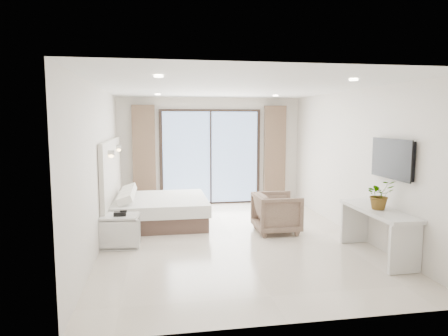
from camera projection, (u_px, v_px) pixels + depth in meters
The scene contains 8 objects.
ground at pixel (233, 239), 7.25m from camera, with size 6.20×6.20×0.00m, color beige.
room_shell at pixel (215, 149), 7.87m from camera, with size 4.62×6.22×2.72m.
bed at pixel (158, 210), 8.27m from camera, with size 1.94×1.85×0.68m.
nightstand at pixel (120, 231), 6.74m from camera, with size 0.65×0.55×0.55m.
phone at pixel (120, 214), 6.66m from camera, with size 0.20×0.16×0.07m, color black.
console_desk at pixel (378, 222), 6.22m from camera, with size 0.50×1.61×0.77m.
plant at pixel (380, 198), 6.16m from camera, with size 0.41×0.46×0.36m, color #33662D.
armchair at pixel (277, 211), 7.62m from camera, with size 0.81×0.76×0.83m, color #816354.
Camera 1 is at (-1.34, -6.92, 2.14)m, focal length 32.00 mm.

